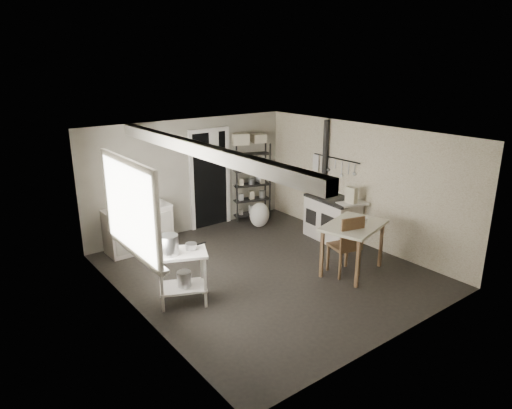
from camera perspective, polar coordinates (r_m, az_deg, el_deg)
floor at (r=7.76m, az=1.36°, el=-8.30°), size 5.00×5.00×0.00m
ceiling at (r=7.07m, az=1.49°, el=8.72°), size 5.00×5.00×0.00m
wall_back at (r=9.34m, az=-8.22°, el=3.53°), size 4.50×0.02×2.30m
wall_front at (r=5.73m, az=17.34°, el=-6.26°), size 4.50×0.02×2.30m
wall_left at (r=6.26m, az=-14.93°, el=-3.99°), size 0.02×5.00×2.30m
wall_right at (r=8.86m, az=12.87°, el=2.50°), size 0.02×5.00×2.30m
window at (r=6.33m, az=-15.63°, el=-0.44°), size 0.12×1.76×1.28m
doorway at (r=9.57m, az=-5.75°, el=3.04°), size 0.96×0.10×2.08m
ceiling_beam at (r=6.41m, az=-6.97°, el=6.78°), size 0.18×5.00×0.18m
wallpaper_panel at (r=8.85m, az=12.82°, el=2.49°), size 0.01×5.00×2.30m
utensil_rail at (r=9.11m, az=9.91°, el=5.68°), size 0.06×1.20×0.44m
prep_table at (r=6.73m, az=-9.13°, el=-9.00°), size 0.85×0.75×0.80m
stockpot at (r=6.46m, az=-10.84°, el=-5.02°), size 0.30×0.30×0.29m
saucepan at (r=6.60m, az=-8.13°, el=-5.20°), size 0.18×0.18×0.09m
bucket at (r=6.73m, az=-8.98°, el=-9.15°), size 0.26×0.26×0.22m
base_cabinets at (r=8.72m, az=-14.51°, el=-2.62°), size 1.26×0.55×0.83m
mixing_bowl at (r=8.54m, az=-13.65°, el=0.51°), size 0.32×0.32×0.07m
counter_cup at (r=8.34m, az=-16.42°, el=-0.05°), size 0.13×0.13×0.09m
shelf_rack at (r=9.97m, az=-0.57°, el=3.42°), size 0.86×0.53×1.69m
shelf_jar at (r=9.76m, az=-2.09°, el=5.60°), size 0.09×0.10×0.18m
storage_box_a at (r=9.66m, az=-1.99°, el=9.37°), size 0.44×0.42×0.24m
storage_box_b at (r=9.90m, az=0.32°, el=9.46°), size 0.34×0.33×0.18m
stove at (r=9.05m, az=9.50°, el=-1.67°), size 0.68×1.12×0.85m
stovepipe at (r=9.26m, az=8.66°, el=6.18°), size 0.15×0.15×1.45m
side_ledge at (r=8.79m, az=11.78°, el=-2.47°), size 0.62×0.43×0.86m
oats_box at (r=8.60m, az=11.84°, el=1.14°), size 0.14×0.21×0.30m
work_table at (r=7.76m, az=11.92°, el=-5.63°), size 1.28×1.06×0.84m
table_cup at (r=7.67m, az=13.35°, el=-2.57°), size 0.11×0.11×0.09m
chair at (r=7.63m, az=10.96°, el=-5.10°), size 0.52×0.54×1.04m
flour_sack at (r=9.66m, az=0.44°, el=-1.44°), size 0.54×0.50×0.53m
floor_crock at (r=8.75m, az=9.88°, el=-4.95°), size 0.12×0.12×0.14m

